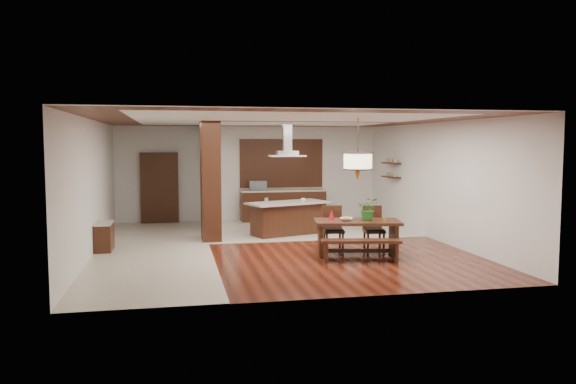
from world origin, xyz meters
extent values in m
plane|color=#3A130A|center=(0.00, 0.00, 0.00)|extent=(9.00, 9.00, 0.00)
cube|color=white|center=(0.00, 0.00, 2.90)|extent=(8.00, 9.00, 0.04)
cube|color=silver|center=(0.00, 4.50, 1.45)|extent=(8.00, 0.04, 2.90)
cube|color=silver|center=(0.00, -4.50, 1.45)|extent=(8.00, 0.04, 2.90)
cube|color=silver|center=(-4.00, 0.00, 1.45)|extent=(0.04, 9.00, 2.90)
cube|color=silver|center=(4.00, 0.00, 1.45)|extent=(0.04, 9.00, 2.90)
cube|color=beige|center=(-2.75, 0.00, 0.01)|extent=(2.50, 9.00, 0.01)
cube|color=beige|center=(1.25, 2.50, 0.01)|extent=(5.50, 4.00, 0.01)
cube|color=#36170D|center=(0.00, 0.00, 2.88)|extent=(8.00, 9.00, 0.02)
cube|color=black|center=(-1.40, 1.20, 1.45)|extent=(0.45, 1.00, 2.90)
cube|color=silver|center=(-1.40, 3.30, 1.45)|extent=(0.18, 2.40, 2.90)
cube|color=black|center=(-3.81, 0.20, 0.32)|extent=(0.37, 0.88, 0.63)
cube|color=black|center=(-2.70, 4.40, 1.05)|extent=(1.10, 0.20, 2.10)
cube|color=black|center=(1.00, 4.20, 0.45)|extent=(2.60, 0.60, 0.90)
cube|color=beige|center=(1.00, 4.20, 0.92)|extent=(2.60, 0.62, 0.05)
cube|color=olive|center=(1.00, 4.46, 1.75)|extent=(2.60, 0.08, 1.50)
cube|color=black|center=(3.87, 2.60, 1.40)|extent=(0.26, 0.90, 0.04)
cube|color=black|center=(3.87, 2.60, 1.80)|extent=(0.26, 0.90, 0.04)
cube|color=black|center=(1.50, -1.42, 0.72)|extent=(1.94, 1.23, 0.06)
cube|color=black|center=(0.74, -1.27, 0.34)|extent=(0.22, 0.72, 0.69)
cube|color=black|center=(2.26, -1.57, 0.34)|extent=(0.22, 0.72, 0.69)
imported|color=#256923|center=(1.73, -1.45, 0.99)|extent=(0.53, 0.50, 0.48)
imported|color=#BDB5A5|center=(1.25, -1.44, 0.78)|extent=(0.31, 0.31, 0.06)
cone|color=maroon|center=(1.00, -1.19, 0.85)|extent=(0.15, 0.15, 0.21)
cylinder|color=gold|center=(2.01, -1.65, 0.80)|extent=(0.07, 0.07, 0.09)
cube|color=black|center=(0.59, 1.51, 0.41)|extent=(1.94, 1.26, 0.82)
cube|color=beige|center=(0.59, 1.47, 0.84)|extent=(2.27, 1.56, 0.05)
imported|color=silver|center=(0.99, 1.42, 0.91)|extent=(0.14, 0.14, 0.10)
imported|color=silver|center=(0.23, 4.19, 1.09)|extent=(0.55, 0.40, 0.29)
camera|label=1|loc=(-2.29, -12.63, 2.38)|focal=35.00mm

